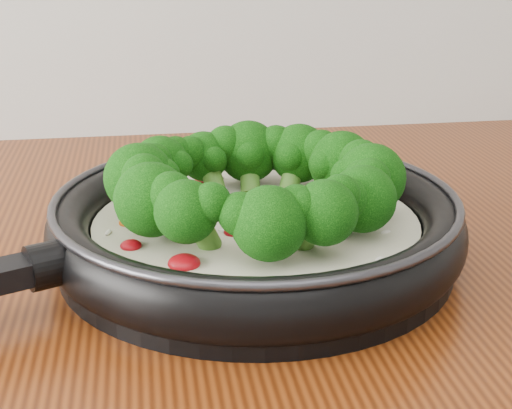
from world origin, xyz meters
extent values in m
cylinder|color=black|center=(0.00, 1.05, 0.91)|extent=(0.44, 0.44, 0.01)
torus|color=black|center=(0.00, 1.05, 0.93)|extent=(0.47, 0.47, 0.04)
torus|color=#2D2D33|center=(0.00, 1.05, 0.96)|extent=(0.45, 0.45, 0.01)
cylinder|color=black|center=(-0.17, 0.98, 0.94)|extent=(0.04, 0.04, 0.03)
cylinder|color=beige|center=(0.00, 1.05, 0.93)|extent=(0.37, 0.37, 0.02)
ellipsoid|color=#AA0811|center=(0.06, 1.06, 0.94)|extent=(0.03, 0.03, 0.01)
ellipsoid|color=#AA0811|center=(0.10, 1.11, 0.94)|extent=(0.03, 0.03, 0.01)
ellipsoid|color=#AF4B0B|center=(-0.09, 1.04, 0.94)|extent=(0.02, 0.02, 0.01)
ellipsoid|color=#AA0811|center=(-0.01, 1.06, 0.94)|extent=(0.03, 0.03, 0.01)
ellipsoid|color=#AA0811|center=(-0.01, 1.09, 0.94)|extent=(0.03, 0.03, 0.01)
ellipsoid|color=#AF4B0B|center=(-0.09, 1.11, 0.94)|extent=(0.03, 0.03, 0.01)
ellipsoid|color=#AA0811|center=(0.00, 1.04, 0.94)|extent=(0.03, 0.03, 0.01)
ellipsoid|color=#AA0811|center=(-0.04, 1.15, 0.94)|extent=(0.03, 0.03, 0.01)
ellipsoid|color=#AF4B0B|center=(0.02, 1.07, 0.94)|extent=(0.03, 0.03, 0.01)
ellipsoid|color=#AA0811|center=(-0.03, 1.02, 0.94)|extent=(0.02, 0.02, 0.01)
ellipsoid|color=#AA0811|center=(-0.11, 1.01, 0.94)|extent=(0.02, 0.02, 0.01)
ellipsoid|color=#AF4B0B|center=(0.02, 1.05, 0.94)|extent=(0.03, 0.03, 0.01)
ellipsoid|color=#AA0811|center=(-0.07, 1.08, 0.94)|extent=(0.02, 0.02, 0.01)
ellipsoid|color=#AA0811|center=(-0.01, 0.99, 0.94)|extent=(0.02, 0.02, 0.01)
ellipsoid|color=#AF4B0B|center=(0.08, 1.10, 0.94)|extent=(0.02, 0.02, 0.01)
ellipsoid|color=#AA0811|center=(0.00, 1.02, 0.94)|extent=(0.03, 0.03, 0.01)
ellipsoid|color=#AA0811|center=(0.09, 1.07, 0.94)|extent=(0.03, 0.03, 0.01)
ellipsoid|color=#AF4B0B|center=(0.05, 1.00, 0.94)|extent=(0.02, 0.02, 0.01)
ellipsoid|color=#AA0811|center=(-0.01, 1.04, 0.94)|extent=(0.03, 0.03, 0.01)
ellipsoid|color=#AA0811|center=(0.02, 1.05, 0.94)|extent=(0.03, 0.03, 0.01)
ellipsoid|color=#AF4B0B|center=(-0.11, 1.06, 0.94)|extent=(0.02, 0.02, 0.01)
ellipsoid|color=#AA0811|center=(-0.07, 0.97, 0.94)|extent=(0.03, 0.03, 0.01)
ellipsoid|color=white|center=(0.06, 1.09, 0.94)|extent=(0.01, 0.01, 0.00)
ellipsoid|color=white|center=(0.07, 1.01, 0.94)|extent=(0.01, 0.01, 0.00)
ellipsoid|color=white|center=(0.01, 1.06, 0.94)|extent=(0.01, 0.01, 0.00)
ellipsoid|color=white|center=(-0.13, 1.04, 0.94)|extent=(0.01, 0.01, 0.00)
ellipsoid|color=white|center=(0.04, 1.04, 0.94)|extent=(0.01, 0.00, 0.00)
ellipsoid|color=white|center=(0.01, 1.18, 0.94)|extent=(0.01, 0.01, 0.00)
ellipsoid|color=white|center=(-0.09, 1.09, 0.94)|extent=(0.01, 0.01, 0.00)
ellipsoid|color=white|center=(0.09, 1.13, 0.94)|extent=(0.01, 0.01, 0.00)
ellipsoid|color=white|center=(0.05, 1.03, 0.94)|extent=(0.01, 0.01, 0.00)
ellipsoid|color=white|center=(0.08, 0.95, 0.94)|extent=(0.01, 0.01, 0.00)
ellipsoid|color=white|center=(-0.10, 1.06, 0.94)|extent=(0.01, 0.01, 0.00)
ellipsoid|color=white|center=(0.04, 1.12, 0.94)|extent=(0.01, 0.01, 0.00)
ellipsoid|color=white|center=(-0.03, 1.03, 0.94)|extent=(0.01, 0.01, 0.00)
ellipsoid|color=white|center=(-0.02, 1.07, 0.94)|extent=(0.01, 0.01, 0.00)
ellipsoid|color=white|center=(-0.02, 1.13, 0.94)|extent=(0.01, 0.01, 0.00)
ellipsoid|color=white|center=(0.05, 1.13, 0.94)|extent=(0.01, 0.01, 0.00)
ellipsoid|color=white|center=(0.10, 1.01, 0.94)|extent=(0.01, 0.01, 0.00)
ellipsoid|color=white|center=(0.05, 1.04, 0.94)|extent=(0.01, 0.01, 0.00)
ellipsoid|color=white|center=(-0.02, 1.16, 0.94)|extent=(0.01, 0.01, 0.00)
ellipsoid|color=white|center=(0.01, 1.06, 0.94)|extent=(0.01, 0.01, 0.00)
ellipsoid|color=white|center=(0.00, 1.10, 0.94)|extent=(0.01, 0.01, 0.00)
ellipsoid|color=white|center=(-0.03, 1.05, 0.94)|extent=(0.01, 0.01, 0.00)
cylinder|color=#558E2E|center=(0.07, 1.09, 0.95)|extent=(0.04, 0.03, 0.04)
sphere|color=black|center=(0.08, 1.09, 0.97)|extent=(0.08, 0.08, 0.06)
sphere|color=black|center=(0.07, 1.11, 0.98)|extent=(0.05, 0.05, 0.04)
sphere|color=black|center=(0.09, 1.07, 0.98)|extent=(0.05, 0.05, 0.03)
sphere|color=black|center=(0.07, 1.08, 0.97)|extent=(0.04, 0.04, 0.03)
cylinder|color=#558E2E|center=(0.04, 1.12, 0.95)|extent=(0.03, 0.04, 0.04)
sphere|color=black|center=(0.05, 1.13, 0.97)|extent=(0.07, 0.07, 0.06)
sphere|color=black|center=(0.03, 1.14, 0.98)|extent=(0.05, 0.05, 0.04)
sphere|color=black|center=(0.07, 1.12, 0.98)|extent=(0.04, 0.04, 0.03)
sphere|color=black|center=(0.04, 1.11, 0.97)|extent=(0.04, 0.04, 0.03)
cylinder|color=#558E2E|center=(0.00, 1.13, 0.95)|extent=(0.02, 0.03, 0.04)
sphere|color=black|center=(0.00, 1.15, 0.97)|extent=(0.08, 0.08, 0.06)
sphere|color=black|center=(-0.02, 1.14, 0.98)|extent=(0.05, 0.05, 0.04)
sphere|color=black|center=(0.03, 1.14, 0.98)|extent=(0.05, 0.05, 0.03)
sphere|color=black|center=(0.00, 1.13, 0.97)|extent=(0.04, 0.04, 0.03)
cylinder|color=#558E2E|center=(-0.03, 1.12, 0.95)|extent=(0.03, 0.04, 0.04)
sphere|color=black|center=(-0.04, 1.14, 0.97)|extent=(0.06, 0.06, 0.05)
sphere|color=black|center=(-0.05, 1.13, 0.98)|extent=(0.04, 0.04, 0.03)
sphere|color=black|center=(-0.02, 1.14, 0.98)|extent=(0.04, 0.04, 0.03)
sphere|color=black|center=(-0.03, 1.12, 0.97)|extent=(0.03, 0.03, 0.02)
cylinder|color=#558E2E|center=(-0.07, 1.10, 0.95)|extent=(0.04, 0.04, 0.04)
sphere|color=black|center=(-0.08, 1.11, 0.97)|extent=(0.07, 0.07, 0.05)
sphere|color=black|center=(-0.09, 1.09, 0.98)|extent=(0.04, 0.04, 0.03)
sphere|color=black|center=(-0.07, 1.12, 0.98)|extent=(0.04, 0.04, 0.03)
sphere|color=black|center=(-0.06, 1.10, 0.98)|extent=(0.03, 0.03, 0.03)
cylinder|color=#558E2E|center=(-0.08, 1.06, 0.95)|extent=(0.04, 0.02, 0.04)
sphere|color=black|center=(-0.10, 1.06, 0.98)|extent=(0.08, 0.08, 0.06)
sphere|color=black|center=(-0.10, 1.04, 0.98)|extent=(0.05, 0.05, 0.04)
sphere|color=black|center=(-0.09, 1.08, 0.98)|extent=(0.05, 0.05, 0.03)
sphere|color=black|center=(-0.08, 1.06, 0.98)|extent=(0.04, 0.04, 0.03)
cylinder|color=#558E2E|center=(-0.07, 1.02, 0.95)|extent=(0.04, 0.03, 0.04)
sphere|color=black|center=(-0.09, 1.02, 0.97)|extent=(0.08, 0.08, 0.06)
sphere|color=black|center=(-0.08, 1.00, 0.98)|extent=(0.05, 0.05, 0.04)
sphere|color=black|center=(-0.10, 1.04, 0.98)|extent=(0.05, 0.05, 0.03)
sphere|color=black|center=(-0.07, 1.02, 0.98)|extent=(0.04, 0.04, 0.03)
cylinder|color=#558E2E|center=(-0.05, 0.99, 0.95)|extent=(0.04, 0.04, 0.04)
sphere|color=black|center=(-0.07, 0.98, 0.97)|extent=(0.06, 0.06, 0.05)
sphere|color=black|center=(-0.05, 0.97, 0.98)|extent=(0.04, 0.04, 0.03)
sphere|color=black|center=(-0.08, 0.99, 0.98)|extent=(0.04, 0.04, 0.03)
sphere|color=black|center=(-0.05, 0.99, 0.98)|extent=(0.03, 0.03, 0.02)
cylinder|color=#558E2E|center=(-0.01, 0.98, 0.95)|extent=(0.02, 0.03, 0.04)
sphere|color=black|center=(-0.01, 0.96, 0.97)|extent=(0.07, 0.07, 0.06)
sphere|color=black|center=(0.01, 0.96, 0.98)|extent=(0.05, 0.05, 0.04)
sphere|color=black|center=(-0.03, 0.96, 0.98)|extent=(0.04, 0.04, 0.03)
sphere|color=black|center=(-0.01, 0.98, 0.97)|extent=(0.04, 0.04, 0.03)
cylinder|color=#558E2E|center=(0.03, 0.98, 0.95)|extent=(0.03, 0.04, 0.04)
sphere|color=black|center=(0.03, 0.96, 0.97)|extent=(0.07, 0.07, 0.05)
sphere|color=black|center=(0.05, 0.98, 0.98)|extent=(0.04, 0.04, 0.03)
sphere|color=black|center=(0.02, 0.96, 0.98)|extent=(0.04, 0.04, 0.03)
sphere|color=black|center=(0.03, 0.98, 0.98)|extent=(0.03, 0.03, 0.02)
cylinder|color=#558E2E|center=(0.06, 1.01, 0.95)|extent=(0.04, 0.03, 0.04)
sphere|color=black|center=(0.07, 1.00, 0.97)|extent=(0.07, 0.07, 0.05)
sphere|color=black|center=(0.08, 1.02, 0.98)|extent=(0.04, 0.04, 0.03)
sphere|color=black|center=(0.06, 0.98, 0.98)|extent=(0.04, 0.04, 0.03)
sphere|color=black|center=(0.06, 1.01, 0.97)|extent=(0.04, 0.04, 0.03)
cylinder|color=#558E2E|center=(0.07, 1.04, 0.95)|extent=(0.04, 0.02, 0.04)
sphere|color=black|center=(0.09, 1.04, 0.97)|extent=(0.08, 0.08, 0.06)
sphere|color=black|center=(0.09, 1.06, 0.98)|extent=(0.05, 0.05, 0.04)
sphere|color=black|center=(0.08, 1.02, 0.98)|extent=(0.04, 0.04, 0.03)
sphere|color=black|center=(0.07, 1.04, 0.98)|extent=(0.04, 0.04, 0.03)
camera|label=1|loc=(-0.09, 0.47, 1.17)|focal=52.21mm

